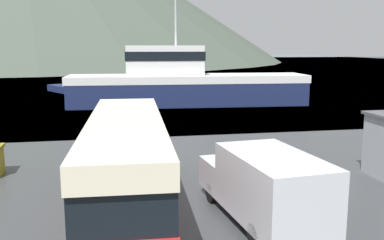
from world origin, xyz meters
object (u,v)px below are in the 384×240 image
(tour_bus, at_px, (126,158))
(fishing_boat, at_px, (184,82))
(small_boat, at_px, (66,89))
(delivery_van, at_px, (264,185))

(tour_bus, xyz_separation_m, fishing_boat, (6.23, 25.50, 0.37))
(tour_bus, distance_m, small_boat, 39.07)
(tour_bus, relative_size, small_boat, 1.59)
(small_boat, bearing_deg, tour_bus, -111.07)
(delivery_van, relative_size, small_boat, 0.86)
(small_boat, bearing_deg, delivery_van, -105.84)
(delivery_van, relative_size, fishing_boat, 0.27)
(small_boat, bearing_deg, fishing_boat, -76.97)
(delivery_van, height_order, fishing_boat, fishing_boat)
(tour_bus, relative_size, delivery_van, 1.85)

